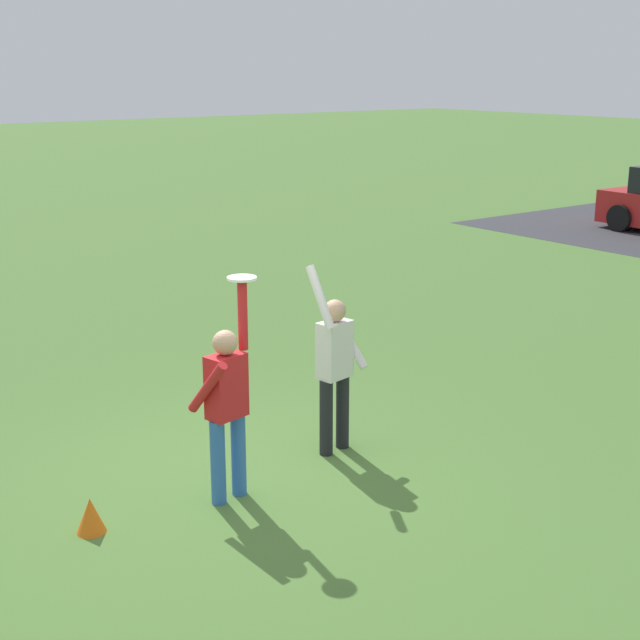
{
  "coord_description": "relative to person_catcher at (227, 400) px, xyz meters",
  "views": [
    {
      "loc": [
        7.16,
        -4.34,
        3.93
      ],
      "look_at": [
        0.17,
        0.9,
        1.52
      ],
      "focal_mm": 51.6,
      "sensor_mm": 36.0,
      "label": 1
    }
  ],
  "objects": [
    {
      "name": "ground_plane",
      "position": [
        -0.32,
        0.28,
        -0.98
      ],
      "size": [
        120.0,
        120.0,
        0.0
      ],
      "primitive_type": "plane",
      "color": "#4C7533"
    },
    {
      "name": "person_defender",
      "position": [
        -0.29,
        1.48,
        -0.0
      ],
      "size": [
        0.51,
        0.6,
        2.04
      ],
      "rotation": [
        0.0,
        0.0,
        4.91
      ],
      "color": "black",
      "rests_on": "ground_plane"
    },
    {
      "name": "frisbee_disc",
      "position": [
        -0.04,
        0.22,
        1.11
      ],
      "size": [
        0.27,
        0.27,
        0.02
      ],
      "primitive_type": "cylinder",
      "color": "white",
      "rests_on": "person_catcher"
    },
    {
      "name": "person_catcher",
      "position": [
        0.0,
        0.0,
        0.0
      ],
      "size": [
        0.49,
        0.58,
        2.08
      ],
      "rotation": [
        0.0,
        0.0,
        1.77
      ],
      "color": "#3366B7",
      "rests_on": "ground_plane"
    },
    {
      "name": "field_cone_orange",
      "position": [
        -0.16,
        -1.31,
        -0.82
      ],
      "size": [
        0.26,
        0.26,
        0.32
      ],
      "primitive_type": "cone",
      "color": "orange",
      "rests_on": "ground_plane"
    }
  ]
}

